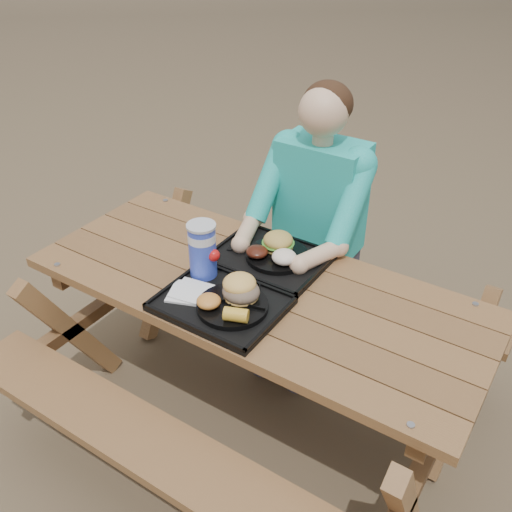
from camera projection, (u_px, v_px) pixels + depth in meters
The scene contains 18 objects.
ground at pixel (256, 416), 2.62m from camera, with size 60.00×60.00×0.00m, color #999999.
picnic_table at pixel (256, 355), 2.42m from camera, with size 1.80×1.49×0.75m, color #999999, non-canonical shape.
tray_near at pixel (221, 304), 2.09m from camera, with size 0.45×0.35×0.02m, color black.
tray_far at pixel (270, 259), 2.34m from camera, with size 0.45×0.35×0.02m, color black.
plate_near at pixel (232, 306), 2.05m from camera, with size 0.26×0.26×0.02m, color black.
plate_far at pixel (277, 256), 2.33m from camera, with size 0.26×0.26×0.02m, color black.
napkin_stack at pixel (188, 292), 2.12m from camera, with size 0.14×0.14×0.02m, color white.
soda_cup at pixel (203, 251), 2.18m from camera, with size 0.11×0.11×0.21m, color #1932BE.
condiment_bbq at pixel (243, 281), 2.17m from camera, with size 0.05×0.05×0.03m, color #320F05.
condiment_mustard at pixel (254, 289), 2.13m from camera, with size 0.05×0.05×0.03m, color gold.
sandwich at pixel (241, 282), 2.04m from camera, with size 0.13×0.13×0.13m, color #F4B756, non-canonical shape.
mac_cheese at pixel (209, 301), 2.02m from camera, with size 0.09×0.09×0.04m, color gold.
corn_cob at pixel (236, 315), 1.95m from camera, with size 0.08×0.08×0.05m, color gold, non-canonical shape.
cutlery_far at pixel (239, 242), 2.43m from camera, with size 0.02×0.14×0.01m, color black.
burger at pixel (278, 237), 2.32m from camera, with size 0.12×0.12×0.11m, color gold, non-canonical shape.
baked_beans at pixel (257, 252), 2.29m from camera, with size 0.09×0.09×0.04m, color #41170D.
potato_salad at pixel (284, 257), 2.25m from camera, with size 0.10×0.10×0.05m, color white.
diner at pixel (316, 241), 2.69m from camera, with size 0.48×0.84×1.28m, color #1AABBA, non-canonical shape.
Camera 1 is at (0.98, -1.50, 2.05)m, focal length 40.00 mm.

